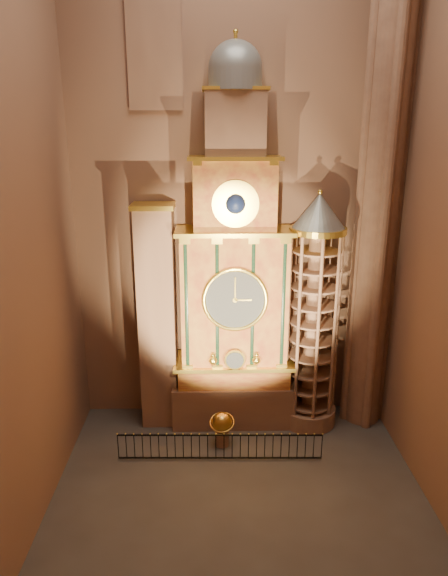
{
  "coord_description": "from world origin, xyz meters",
  "views": [
    {
      "loc": [
        -0.93,
        -16.45,
        13.16
      ],
      "look_at": [
        -0.49,
        3.0,
        7.12
      ],
      "focal_mm": 32.0,
      "sensor_mm": 36.0,
      "label": 1
    }
  ],
  "objects_px": {
    "portrait_tower": "(158,318)",
    "iron_railing": "(220,447)",
    "celestial_globe": "(222,426)",
    "stair_turret": "(313,316)",
    "astronomical_clock": "(234,284)"
  },
  "relations": [
    {
      "from": "portrait_tower",
      "to": "iron_railing",
      "type": "height_order",
      "value": "portrait_tower"
    },
    {
      "from": "portrait_tower",
      "to": "celestial_globe",
      "type": "xyz_separation_m",
      "value": [
        2.82,
        -2.11,
        -4.22
      ]
    },
    {
      "from": "iron_railing",
      "to": "celestial_globe",
      "type": "bearing_deg",
      "value": 84.4
    },
    {
      "from": "celestial_globe",
      "to": "iron_railing",
      "type": "height_order",
      "value": "celestial_globe"
    },
    {
      "from": "stair_turret",
      "to": "portrait_tower",
      "type": "bearing_deg",
      "value": 177.67
    },
    {
      "from": "astronomical_clock",
      "to": "iron_railing",
      "type": "distance_m",
      "value": 6.86
    },
    {
      "from": "celestial_globe",
      "to": "iron_railing",
      "type": "bearing_deg",
      "value": -95.6
    },
    {
      "from": "portrait_tower",
      "to": "iron_railing",
      "type": "xyz_separation_m",
      "value": [
        2.72,
        -3.18,
        -4.52
      ]
    },
    {
      "from": "portrait_tower",
      "to": "stair_turret",
      "type": "distance_m",
      "value": 6.91
    },
    {
      "from": "iron_railing",
      "to": "astronomical_clock",
      "type": "bearing_deg",
      "value": 77.82
    },
    {
      "from": "astronomical_clock",
      "to": "stair_turret",
      "type": "relative_size",
      "value": 1.55
    },
    {
      "from": "celestial_globe",
      "to": "astronomical_clock",
      "type": "bearing_deg",
      "value": 74.56
    },
    {
      "from": "portrait_tower",
      "to": "iron_railing",
      "type": "relative_size",
      "value": 1.21
    },
    {
      "from": "astronomical_clock",
      "to": "portrait_tower",
      "type": "relative_size",
      "value": 1.64
    },
    {
      "from": "portrait_tower",
      "to": "stair_turret",
      "type": "bearing_deg",
      "value": -2.33
    }
  ]
}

